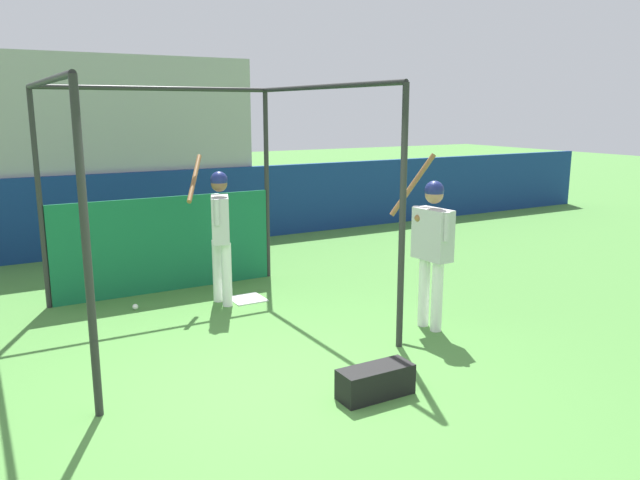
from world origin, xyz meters
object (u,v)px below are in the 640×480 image
(player_batter, at_px, (220,224))
(player_waiting, at_px, (432,240))
(baseball, at_px, (135,307))
(equipment_bag, at_px, (375,382))

(player_batter, distance_m, player_waiting, 2.77)
(player_batter, distance_m, baseball, 1.53)
(player_batter, height_order, equipment_bag, player_batter)
(baseball, bearing_deg, equipment_bag, -70.32)
(player_batter, xyz_separation_m, player_waiting, (1.79, -2.12, -0.01))
(player_waiting, relative_size, equipment_bag, 2.92)
(player_waiting, height_order, equipment_bag, player_waiting)
(player_waiting, relative_size, baseball, 27.59)
(player_waiting, xyz_separation_m, equipment_bag, (-1.58, -1.17, -0.93))
(player_batter, height_order, player_waiting, player_waiting)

